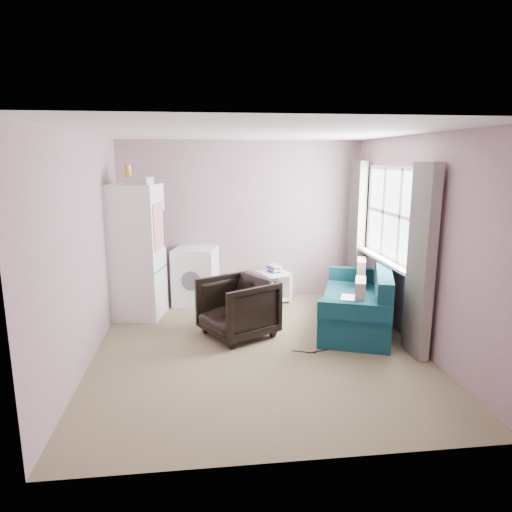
{
  "coord_description": "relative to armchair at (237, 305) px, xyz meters",
  "views": [
    {
      "loc": [
        -0.63,
        -5.06,
        2.22
      ],
      "look_at": [
        0.05,
        0.6,
        1.0
      ],
      "focal_mm": 32.0,
      "sensor_mm": 36.0,
      "label": 1
    }
  ],
  "objects": [
    {
      "name": "room",
      "position": [
        0.23,
        -0.43,
        0.84
      ],
      "size": [
        3.84,
        4.24,
        2.54
      ],
      "color": "#847456",
      "rests_on": "ground"
    },
    {
      "name": "washing_machine",
      "position": [
        -0.53,
        1.4,
        0.05
      ],
      "size": [
        0.75,
        0.75,
        0.88
      ],
      "rotation": [
        0.0,
        0.0,
        -0.23
      ],
      "color": "white",
      "rests_on": "ground"
    },
    {
      "name": "window_dressing",
      "position": [
        1.99,
        0.26,
        0.7
      ],
      "size": [
        0.17,
        2.62,
        2.18
      ],
      "color": "white",
      "rests_on": "ground"
    },
    {
      "name": "side_table",
      "position": [
        0.68,
        1.37,
        -0.13
      ],
      "size": [
        0.54,
        0.54,
        0.59
      ],
      "rotation": [
        0.0,
        0.0,
        0.31
      ],
      "color": "white",
      "rests_on": "ground"
    },
    {
      "name": "sofa",
      "position": [
        1.66,
        0.14,
        -0.1
      ],
      "size": [
        1.45,
        2.06,
        0.84
      ],
      "rotation": [
        0.0,
        0.0,
        -0.35
      ],
      "color": "#11444F",
      "rests_on": "ground"
    },
    {
      "name": "armchair",
      "position": [
        0.0,
        0.0,
        0.0
      ],
      "size": [
        1.04,
        1.06,
        0.82
      ],
      "primitive_type": "imported",
      "rotation": [
        0.0,
        0.0,
        -1.07
      ],
      "color": "black",
      "rests_on": "ground"
    },
    {
      "name": "floor_cables",
      "position": [
        0.82,
        -0.62,
        -0.41
      ],
      "size": [
        0.45,
        0.11,
        0.01
      ],
      "rotation": [
        0.0,
        0.0,
        -0.01
      ],
      "color": "black",
      "rests_on": "ground"
    },
    {
      "name": "fridge",
      "position": [
        -1.33,
        0.92,
        0.54
      ],
      "size": [
        0.77,
        0.76,
        2.14
      ],
      "rotation": [
        0.0,
        0.0,
        -0.2
      ],
      "color": "white",
      "rests_on": "ground"
    }
  ]
}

